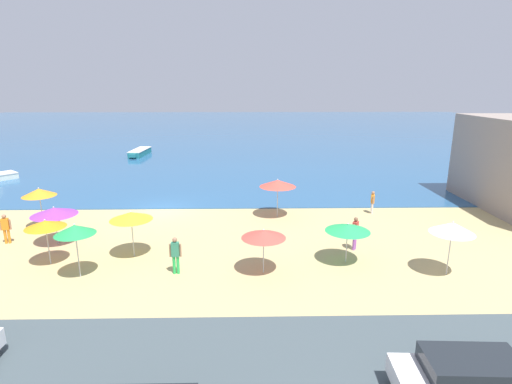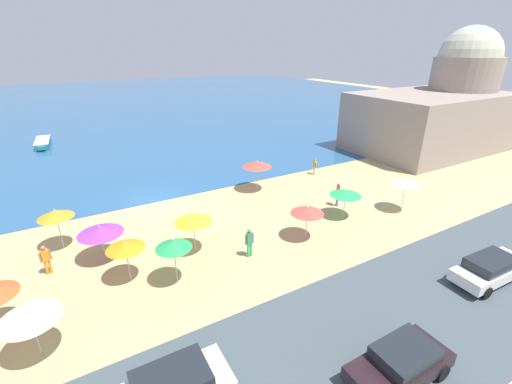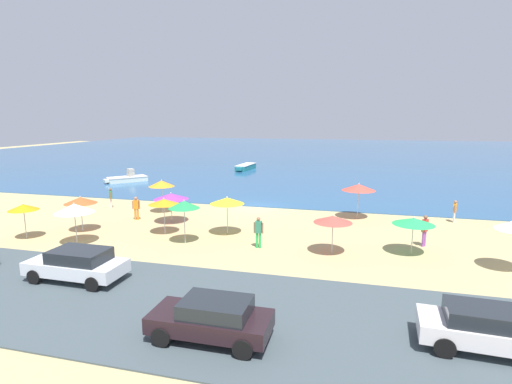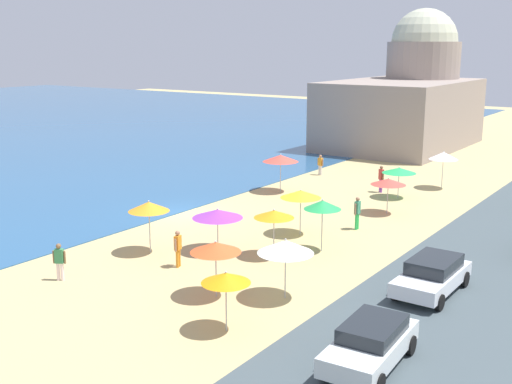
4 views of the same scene
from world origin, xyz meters
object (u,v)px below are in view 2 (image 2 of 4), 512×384
beach_umbrella_8 (125,246)px  beach_umbrella_11 (193,219)px  beach_umbrella_9 (100,230)px  skiff_offshore (43,143)px  harbor_fortress (442,107)px  bather_2 (249,241)px  beach_umbrella_3 (28,313)px  beach_umbrella_7 (173,244)px  beach_umbrella_2 (346,193)px  beach_umbrella_10 (257,164)px  beach_umbrella_5 (406,181)px  bather_0 (46,258)px  parked_car_1 (401,363)px  bather_1 (338,193)px  beach_umbrella_4 (55,214)px  bather_4 (315,166)px  parked_car_0 (491,268)px  beach_umbrella_6 (307,211)px

beach_umbrella_8 → beach_umbrella_11: (3.89, 0.87, 0.10)m
beach_umbrella_9 → skiff_offshore: bearing=95.9°
beach_umbrella_11 → harbor_fortress: (33.43, 7.38, 2.48)m
bather_2 → beach_umbrella_9: bearing=152.0°
beach_umbrella_3 → harbor_fortress: size_ratio=0.14×
beach_umbrella_3 → beach_umbrella_7: beach_umbrella_7 is taller
beach_umbrella_2 → beach_umbrella_10: size_ratio=0.84×
beach_umbrella_2 → beach_umbrella_5: 4.65m
beach_umbrella_8 → bather_0: beach_umbrella_8 is taller
beach_umbrella_11 → parked_car_1: 12.29m
beach_umbrella_8 → harbor_fortress: (37.32, 8.26, 2.58)m
beach_umbrella_7 → bather_2: 4.58m
beach_umbrella_3 → harbor_fortress: harbor_fortress is taller
beach_umbrella_7 → bather_1: size_ratio=1.43×
beach_umbrella_4 → parked_car_1: 19.10m
beach_umbrella_4 → harbor_fortress: harbor_fortress is taller
beach_umbrella_8 → beach_umbrella_11: size_ratio=0.95×
beach_umbrella_5 → beach_umbrella_11: (-15.21, 2.40, -0.13)m
bather_1 → bather_4: bather_1 is taller
beach_umbrella_10 → bather_4: (6.61, 0.58, -1.43)m
parked_car_1 → bather_4: bearing=59.2°
beach_umbrella_8 → beach_umbrella_5: bearing=-4.6°
beach_umbrella_11 → bather_4: beach_umbrella_11 is taller
beach_umbrella_10 → parked_car_0: bearing=-75.5°
beach_umbrella_4 → beach_umbrella_8: (2.89, -5.23, -0.21)m
beach_umbrella_5 → beach_umbrella_8: beach_umbrella_5 is taller
beach_umbrella_7 → harbor_fortress: 36.66m
beach_umbrella_9 → parked_car_0: beach_umbrella_9 is taller
bather_4 → beach_umbrella_9: bearing=-165.2°
beach_umbrella_7 → bather_4: 18.82m
beach_umbrella_9 → beach_umbrella_5: bearing=-11.9°
beach_umbrella_5 → bather_1: size_ratio=1.44×
parked_car_0 → beach_umbrella_6: bearing=124.0°
beach_umbrella_11 → bather_0: 7.88m
bather_0 → harbor_fortress: size_ratio=0.10×
beach_umbrella_2 → parked_car_1: (-7.38, -10.73, -1.03)m
beach_umbrella_2 → parked_car_0: bearing=-81.6°
beach_umbrella_4 → bather_4: (21.28, 2.54, -1.41)m
beach_umbrella_9 → beach_umbrella_11: beach_umbrella_11 is taller
parked_car_0 → harbor_fortress: 27.88m
beach_umbrella_4 → bather_0: 2.92m
bather_0 → bather_1: bearing=-3.8°
beach_umbrella_3 → harbor_fortress: bearing=15.4°
beach_umbrella_6 → harbor_fortress: bearing=19.4°
beach_umbrella_6 → beach_umbrella_9: bearing=161.3°
beach_umbrella_8 → beach_umbrella_7: bearing=-35.2°
skiff_offshore → harbor_fortress: bearing=-29.9°
parked_car_1 → beach_umbrella_9: bearing=121.1°
beach_umbrella_3 → beach_umbrella_6: size_ratio=1.13×
beach_umbrella_2 → bather_2: bearing=-172.7°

